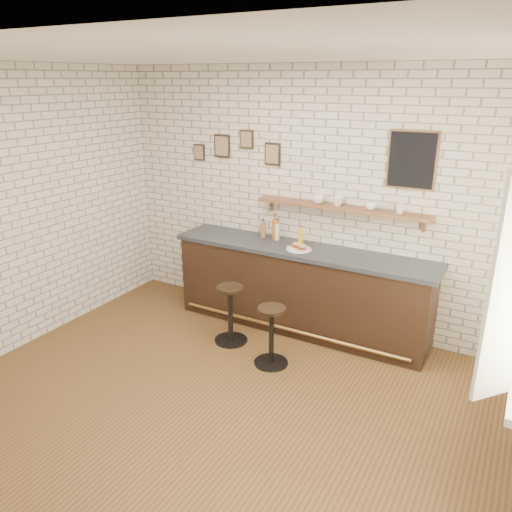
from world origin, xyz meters
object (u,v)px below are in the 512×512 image
(bitters_bottle_white, at_px, (277,231))
(shelf_cup_b, at_px, (338,201))
(bitters_bottle_amber, at_px, (275,229))
(condiment_bottle_yellow, at_px, (301,236))
(bar_stool_left, at_px, (230,312))
(shelf_cup_a, at_px, (318,199))
(bitters_bottle_brown, at_px, (263,230))
(bar_stool_right, at_px, (271,334))
(sandwich_plate, at_px, (299,249))
(ciabatta_sandwich, at_px, (300,246))
(shelf_cup_d, at_px, (400,209))
(bar_counter, at_px, (300,289))
(shelf_cup_c, at_px, (371,206))

(bitters_bottle_white, distance_m, shelf_cup_b, 0.84)
(bitters_bottle_white, xyz_separation_m, shelf_cup_b, (0.72, 0.07, 0.44))
(bitters_bottle_amber, relative_size, condiment_bottle_yellow, 1.47)
(condiment_bottle_yellow, height_order, bar_stool_left, condiment_bottle_yellow)
(bitters_bottle_amber, bearing_deg, bar_stool_left, -99.13)
(bitters_bottle_white, distance_m, condiment_bottle_yellow, 0.31)
(shelf_cup_a, bearing_deg, shelf_cup_b, -40.22)
(bitters_bottle_brown, relative_size, bar_stool_left, 0.34)
(bitters_bottle_white, distance_m, bar_stool_right, 1.36)
(condiment_bottle_yellow, relative_size, shelf_cup_b, 1.92)
(bitters_bottle_brown, bearing_deg, bitters_bottle_white, 0.00)
(sandwich_plate, distance_m, ciabatta_sandwich, 0.04)
(bar_stool_left, relative_size, bar_stool_right, 1.04)
(shelf_cup_a, distance_m, shelf_cup_d, 0.92)
(shelf_cup_a, xyz_separation_m, shelf_cup_d, (0.92, 0.00, -0.00))
(shelf_cup_a, bearing_deg, condiment_bottle_yellow, 160.85)
(ciabatta_sandwich, relative_size, bar_stool_left, 0.31)
(bar_counter, height_order, shelf_cup_d, shelf_cup_d)
(sandwich_plate, relative_size, shelf_cup_a, 2.16)
(bitters_bottle_white, height_order, bar_stool_right, bitters_bottle_white)
(sandwich_plate, distance_m, condiment_bottle_yellow, 0.23)
(bitters_bottle_white, bearing_deg, bar_counter, -19.21)
(bar_counter, relative_size, condiment_bottle_yellow, 14.50)
(condiment_bottle_yellow, height_order, shelf_cup_a, shelf_cup_a)
(shelf_cup_d, bearing_deg, shelf_cup_c, -179.90)
(bitters_bottle_white, relative_size, bitters_bottle_amber, 0.82)
(condiment_bottle_yellow, height_order, shelf_cup_b, shelf_cup_b)
(bar_stool_left, xyz_separation_m, shelf_cup_a, (0.64, 0.89, 1.19))
(sandwich_plate, height_order, bitters_bottle_amber, bitters_bottle_amber)
(ciabatta_sandwich, bearing_deg, shelf_cup_b, 39.48)
(ciabatta_sandwich, bearing_deg, shelf_cup_c, 20.93)
(sandwich_plate, xyz_separation_m, bitters_bottle_brown, (-0.57, 0.20, 0.09))
(bar_stool_left, distance_m, shelf_cup_a, 1.61)
(shelf_cup_c, height_order, shelf_cup_d, shelf_cup_d)
(ciabatta_sandwich, xyz_separation_m, shelf_cup_b, (0.33, 0.27, 0.50))
(bar_stool_left, bearing_deg, ciabatta_sandwich, 48.49)
(ciabatta_sandwich, height_order, condiment_bottle_yellow, condiment_bottle_yellow)
(bitters_bottle_white, distance_m, bar_stool_left, 1.12)
(shelf_cup_a, height_order, shelf_cup_c, shelf_cup_a)
(ciabatta_sandwich, relative_size, shelf_cup_a, 1.62)
(bitters_bottle_amber, bearing_deg, bar_counter, -18.21)
(shelf_cup_d, bearing_deg, bar_stool_right, -130.47)
(bar_counter, relative_size, shelf_cup_a, 23.86)
(sandwich_plate, relative_size, shelf_cup_b, 2.52)
(condiment_bottle_yellow, xyz_separation_m, shelf_cup_a, (0.17, 0.07, 0.45))
(sandwich_plate, bearing_deg, ciabatta_sandwich, 0.00)
(bitters_bottle_amber, distance_m, condiment_bottle_yellow, 0.34)
(bar_counter, bearing_deg, bitters_bottle_brown, 166.79)
(shelf_cup_d, bearing_deg, condiment_bottle_yellow, -176.45)
(sandwich_plate, xyz_separation_m, shelf_cup_d, (1.02, 0.27, 0.53))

